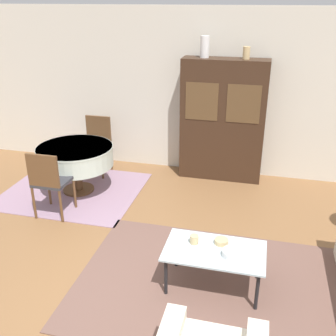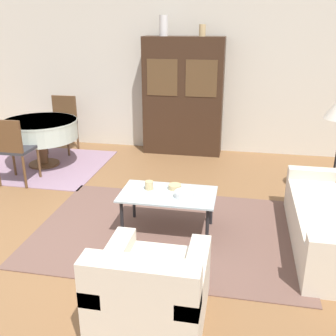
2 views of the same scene
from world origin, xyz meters
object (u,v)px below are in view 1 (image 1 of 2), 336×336
object	(u,v)px
coffee_table	(214,254)
bowl_small	(221,241)
bowl	(233,253)
dining_table	(75,156)
display_cabinet	(223,121)
dining_chair_far	(96,141)
dining_chair_near	(49,180)
vase_short	(246,53)
cup	(194,239)
vase_tall	(205,47)

from	to	relation	value
coffee_table	bowl_small	size ratio (longest dim) A/B	7.11
bowl	dining_table	bearing A→B (deg)	145.34
display_cabinet	dining_chair_far	xyz separation A→B (m)	(-2.09, -0.30, -0.42)
dining_chair_near	bowl_small	size ratio (longest dim) A/B	6.61
vase_short	dining_chair_near	bearing A→B (deg)	-141.60
cup	bowl	distance (m)	0.43
bowl_small	bowl	bearing A→B (deg)	-54.96
vase_tall	dining_chair_near	bearing A→B (deg)	-132.89
display_cabinet	bowl_small	distance (m)	2.73
cup	dining_chair_far	bearing A→B (deg)	131.44
dining_chair_far	cup	world-z (taller)	dining_chair_far
dining_chair_near	bowl	distance (m)	2.73
dining_chair_far	cup	xyz separation A→B (m)	(2.14, -2.42, -0.06)
dining_table	dining_chair_far	bearing A→B (deg)	90.00
dining_table	bowl	xyz separation A→B (m)	(2.55, -1.76, -0.10)
coffee_table	vase_short	size ratio (longest dim) A/B	5.64
vase_tall	display_cabinet	bearing A→B (deg)	-0.16
cup	vase_short	world-z (taller)	vase_short
dining_table	vase_tall	xyz separation A→B (m)	(1.75, 1.10, 1.53)
bowl	vase_short	distance (m)	3.26
vase_tall	coffee_table	bearing A→B (deg)	-77.69
display_cabinet	cup	bearing A→B (deg)	-88.92
coffee_table	bowl_small	world-z (taller)	bowl_small
dining_table	dining_chair_far	distance (m)	0.79
display_cabinet	bowl_small	world-z (taller)	display_cabinet
cup	vase_tall	size ratio (longest dim) A/B	0.29
cup	bowl_small	xyz separation A→B (m)	(0.28, 0.06, -0.02)
dining_table	vase_short	xyz separation A→B (m)	(2.38, 1.10, 1.46)
dining_chair_near	vase_short	size ratio (longest dim) A/B	5.25
coffee_table	dining_chair_far	world-z (taller)	dining_chair_far
dining_chair_far	vase_tall	bearing A→B (deg)	-170.14
display_cabinet	bowl_small	size ratio (longest dim) A/B	13.57
display_cabinet	dining_table	distance (m)	2.39
dining_chair_near	cup	distance (m)	2.30
display_cabinet	vase_short	size ratio (longest dim) A/B	10.76
display_cabinet	vase_short	xyz separation A→B (m)	(0.29, 0.00, 1.07)
display_cabinet	bowl	distance (m)	2.94
coffee_table	vase_short	bearing A→B (deg)	89.65
display_cabinet	dining_chair_far	bearing A→B (deg)	-171.72
coffee_table	bowl	xyz separation A→B (m)	(0.18, -0.06, 0.08)
display_cabinet	vase_tall	xyz separation A→B (m)	(-0.33, 0.00, 1.14)
bowl	vase_tall	distance (m)	3.38
cup	bowl_small	size ratio (longest dim) A/B	0.65
bowl_small	dining_table	bearing A→B (deg)	146.94
dining_table	bowl_small	bearing A→B (deg)	-33.06
dining_table	dining_chair_near	world-z (taller)	dining_chair_near
dining_chair_near	vase_short	distance (m)	3.38
dining_table	dining_chair_near	bearing A→B (deg)	-90.00
cup	vase_short	distance (m)	3.14
display_cabinet	dining_chair_near	size ratio (longest dim) A/B	2.05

